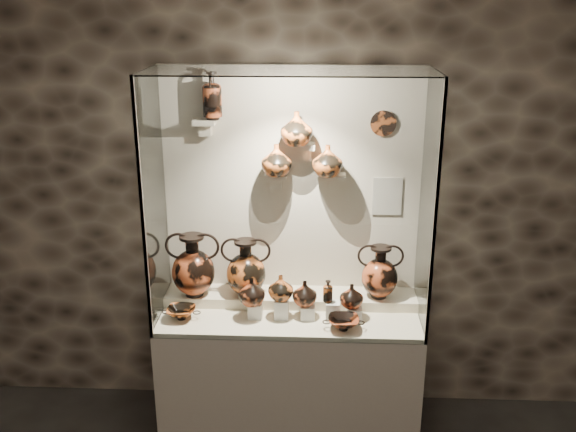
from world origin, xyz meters
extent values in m
cube|color=black|center=(0.00, 2.50, 1.60)|extent=(5.00, 0.02, 3.20)
cube|color=#C0B29A|center=(0.00, 2.18, 0.40)|extent=(1.70, 0.60, 0.80)
cube|color=beige|center=(0.00, 2.18, 0.82)|extent=(1.68, 0.58, 0.03)
cube|color=beige|center=(0.00, 2.35, 0.85)|extent=(1.70, 0.25, 0.10)
cube|color=#C0B29A|center=(0.00, 2.50, 1.60)|extent=(1.70, 0.03, 1.60)
cube|color=white|center=(0.00, 1.88, 1.60)|extent=(1.70, 0.01, 1.60)
cube|color=white|center=(-0.85, 2.18, 1.60)|extent=(0.01, 0.60, 1.60)
cube|color=white|center=(0.85, 2.18, 1.60)|extent=(0.01, 0.60, 1.60)
cube|color=white|center=(0.00, 2.18, 2.40)|extent=(1.70, 0.60, 0.01)
cube|color=gray|center=(-0.84, 1.89, 1.60)|extent=(0.02, 0.02, 1.60)
cube|color=gray|center=(0.84, 1.89, 1.60)|extent=(0.02, 0.02, 1.60)
cube|color=silver|center=(-0.22, 2.13, 0.88)|extent=(0.09, 0.09, 0.10)
cube|color=silver|center=(-0.05, 2.13, 0.90)|extent=(0.09, 0.09, 0.13)
cube|color=silver|center=(0.12, 2.13, 0.88)|extent=(0.09, 0.09, 0.09)
cube|color=silver|center=(0.28, 2.13, 0.89)|extent=(0.09, 0.09, 0.12)
cube|color=silver|center=(0.42, 2.13, 0.87)|extent=(0.09, 0.09, 0.08)
cube|color=#C0B29A|center=(-0.55, 2.42, 2.05)|extent=(0.14, 0.12, 0.04)
cube|color=#C0B29A|center=(-0.10, 2.42, 1.70)|extent=(0.14, 0.12, 0.04)
cube|color=#C0B29A|center=(0.10, 2.42, 1.90)|extent=(0.10, 0.12, 0.04)
cube|color=#C0B29A|center=(0.28, 2.42, 1.70)|extent=(0.14, 0.12, 0.04)
imported|color=#A3411F|center=(-0.24, 2.11, 1.02)|extent=(0.22, 0.22, 0.18)
imported|color=#C25922|center=(-0.05, 2.13, 1.04)|extent=(0.21, 0.21, 0.17)
imported|color=#A3411F|center=(0.10, 2.15, 1.00)|extent=(0.16, 0.16, 0.17)
imported|color=#A3411F|center=(0.40, 2.15, 0.99)|extent=(0.18, 0.18, 0.16)
imported|color=#C25922|center=(-0.09, 2.37, 1.82)|extent=(0.20, 0.20, 0.20)
imported|color=#C25922|center=(0.03, 2.37, 2.02)|extent=(0.27, 0.27, 0.21)
imported|color=#C25922|center=(0.23, 2.37, 1.82)|extent=(0.21, 0.21, 0.20)
cylinder|color=#96441D|center=(0.58, 2.47, 2.04)|extent=(0.16, 0.02, 0.16)
cube|color=beige|center=(0.63, 2.47, 1.56)|extent=(0.19, 0.01, 0.25)
camera|label=1|loc=(0.16, -1.57, 2.80)|focal=40.00mm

